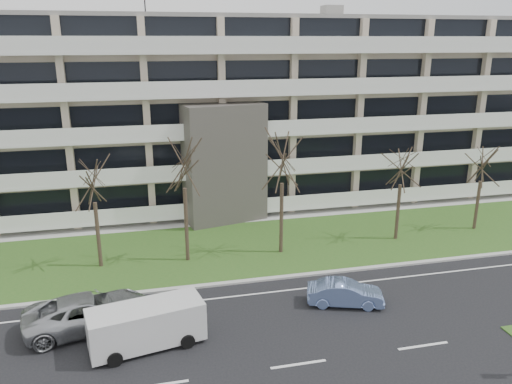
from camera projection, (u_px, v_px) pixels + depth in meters
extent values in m
plane|color=black|center=(298.00, 364.00, 21.60)|extent=(160.00, 160.00, 0.00)
cube|color=#28551C|center=(240.00, 247.00, 33.70)|extent=(90.00, 10.00, 0.06)
cube|color=#B2B2AD|center=(256.00, 280.00, 29.03)|extent=(90.00, 0.35, 0.12)
cube|color=#B2B2AD|center=(226.00, 220.00, 38.82)|extent=(90.00, 2.00, 0.08)
cube|color=white|center=(263.00, 293.00, 27.65)|extent=(90.00, 0.12, 0.01)
cube|color=#C4B498|center=(210.00, 111.00, 43.14)|extent=(60.00, 12.00, 15.00)
cube|color=gray|center=(208.00, 18.00, 40.90)|extent=(60.50, 12.50, 0.30)
cube|color=#4C4742|center=(225.00, 164.00, 37.51)|extent=(6.39, 3.69, 9.00)
cube|color=black|center=(226.00, 196.00, 38.05)|extent=(4.92, 1.19, 3.50)
cube|color=black|center=(223.00, 191.00, 39.12)|extent=(58.00, 0.10, 1.80)
cube|color=white|center=(225.00, 212.00, 38.93)|extent=(58.00, 1.40, 0.22)
cube|color=white|center=(226.00, 207.00, 38.15)|extent=(58.00, 0.08, 1.00)
cube|color=black|center=(222.00, 153.00, 38.24)|extent=(58.00, 0.10, 1.80)
cube|color=white|center=(224.00, 175.00, 38.05)|extent=(58.00, 1.40, 0.22)
cube|color=white|center=(226.00, 169.00, 37.27)|extent=(58.00, 0.08, 1.00)
cube|color=black|center=(222.00, 114.00, 37.36)|extent=(58.00, 0.10, 1.80)
cube|color=white|center=(223.00, 136.00, 37.17)|extent=(58.00, 1.40, 0.22)
cube|color=white|center=(225.00, 129.00, 36.39)|extent=(58.00, 0.08, 1.00)
cube|color=black|center=(221.00, 73.00, 36.48)|extent=(58.00, 0.10, 1.80)
cube|color=white|center=(223.00, 95.00, 36.29)|extent=(58.00, 1.40, 0.22)
cube|color=white|center=(224.00, 87.00, 35.51)|extent=(58.00, 0.08, 1.00)
cube|color=black|center=(220.00, 30.00, 35.60)|extent=(58.00, 0.10, 1.80)
cube|color=white|center=(222.00, 52.00, 35.41)|extent=(58.00, 1.40, 0.22)
cube|color=white|center=(223.00, 44.00, 34.63)|extent=(58.00, 0.08, 1.00)
imported|color=#A9ACB1|center=(89.00, 312.00, 24.14)|extent=(6.47, 3.83, 1.69)
imported|color=#7F9CDD|center=(345.00, 293.00, 26.31)|extent=(4.22, 2.54, 1.31)
cube|color=silver|center=(146.00, 324.00, 22.65)|extent=(5.41, 2.87, 1.81)
cube|color=black|center=(146.00, 314.00, 22.49)|extent=(5.01, 2.65, 0.67)
cube|color=silver|center=(198.00, 315.00, 23.64)|extent=(0.68, 1.84, 1.14)
cylinder|color=black|center=(115.00, 359.00, 21.40)|extent=(0.70, 0.36, 0.67)
cylinder|color=black|center=(108.00, 336.00, 23.06)|extent=(0.70, 0.36, 0.67)
cylinder|color=black|center=(188.00, 341.00, 22.68)|extent=(0.70, 0.36, 0.67)
cylinder|color=black|center=(176.00, 321.00, 24.34)|extent=(0.70, 0.36, 0.67)
cylinder|color=#382B21|center=(98.00, 235.00, 30.28)|extent=(0.24, 0.24, 4.18)
cylinder|color=#382B21|center=(186.00, 225.00, 31.04)|extent=(0.24, 0.24, 4.81)
cylinder|color=#382B21|center=(281.00, 219.00, 32.23)|extent=(0.24, 0.24, 4.77)
cylinder|color=#382B21|center=(398.00, 212.00, 34.55)|extent=(0.24, 0.24, 4.00)
cylinder|color=#382B21|center=(477.00, 205.00, 36.47)|extent=(0.24, 0.24, 3.70)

